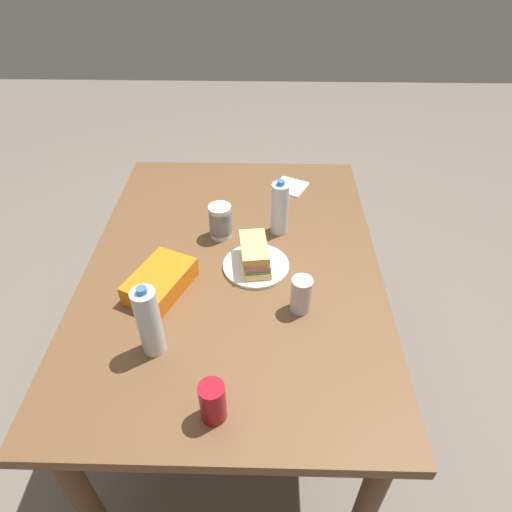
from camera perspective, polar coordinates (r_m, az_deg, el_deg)
ground_plane at (r=2.12m, az=-2.26°, el=-15.82°), size 8.00×8.00×0.00m
dining_table at (r=1.62m, az=-2.84°, el=-3.11°), size 1.43×1.02×0.73m
paper_plate at (r=1.54m, az=0.00°, el=-1.25°), size 0.23×0.23×0.01m
sandwich at (r=1.51m, az=-0.09°, el=0.17°), size 0.19×0.12×0.08m
soda_can_red at (r=1.14m, az=-5.62°, el=-18.24°), size 0.07×0.07×0.12m
chip_bag at (r=1.47m, az=-12.26°, el=-3.19°), size 0.27×0.23×0.07m
water_bottle_tall at (r=1.64m, az=3.09°, el=6.17°), size 0.07×0.07×0.22m
plastic_cup_stack at (r=1.65m, az=-4.62°, el=4.50°), size 0.08×0.08×0.13m
water_bottle_spare at (r=1.25m, az=-13.67°, el=-8.26°), size 0.07×0.07×0.24m
soda_can_silver at (r=1.36m, az=5.86°, el=-4.99°), size 0.07×0.07×0.12m
paper_napkin at (r=1.97m, az=4.45°, el=8.94°), size 0.17×0.17×0.01m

